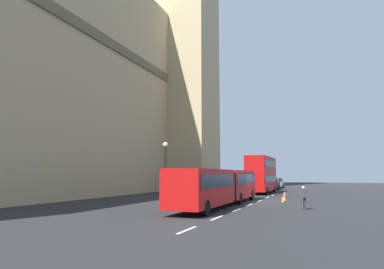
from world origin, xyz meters
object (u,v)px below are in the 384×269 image
(sedan_lead, at_px, (274,184))
(sedan_trailing, at_px, (278,183))
(traffic_cone_middle, at_px, (284,198))
(traffic_cone_west, at_px, (283,199))
(traffic_cone_east, at_px, (284,194))
(articulated_bus, at_px, (220,184))
(double_decker_bus, at_px, (262,173))
(pedestrian_near_cones, at_px, (304,197))
(street_lamp, at_px, (165,168))

(sedan_lead, xyz_separation_m, sedan_trailing, (6.46, 0.13, 0.00))
(traffic_cone_middle, bearing_deg, traffic_cone_west, -178.62)
(sedan_lead, xyz_separation_m, traffic_cone_west, (-26.55, -4.49, -0.63))
(traffic_cone_west, xyz_separation_m, traffic_cone_east, (8.99, 0.82, 0.00))
(articulated_bus, bearing_deg, traffic_cone_east, -13.90)
(double_decker_bus, relative_size, sedan_lead, 2.44)
(sedan_lead, relative_size, traffic_cone_middle, 7.59)
(traffic_cone_middle, xyz_separation_m, pedestrian_near_cones, (-7.63, -2.19, 0.63))
(sedan_lead, distance_m, traffic_cone_west, 26.93)
(sedan_trailing, height_order, pedestrian_near_cones, sedan_trailing)
(traffic_cone_east, height_order, pedestrian_near_cones, pedestrian_near_cones)
(articulated_bus, distance_m, traffic_cone_middle, 8.36)
(articulated_bus, bearing_deg, sedan_lead, 0.27)
(traffic_cone_middle, bearing_deg, double_decker_bus, 19.01)
(articulated_bus, distance_m, pedestrian_near_cones, 6.57)
(traffic_cone_west, bearing_deg, street_lamp, 125.32)
(pedestrian_near_cones, bearing_deg, double_decker_bus, 17.90)
(double_decker_bus, distance_m, street_lamp, 21.02)
(sedan_trailing, distance_m, traffic_cone_east, 24.33)
(double_decker_bus, height_order, traffic_cone_west, double_decker_bus)
(sedan_lead, distance_m, street_lamp, 33.17)
(sedan_trailing, relative_size, pedestrian_near_cones, 2.60)
(double_decker_bus, xyz_separation_m, sedan_trailing, (18.75, 0.28, -1.80))
(sedan_lead, height_order, traffic_cone_west, sedan_lead)
(sedan_lead, bearing_deg, street_lamp, 172.44)
(double_decker_bus, bearing_deg, street_lamp, 167.62)
(traffic_cone_middle, relative_size, traffic_cone_east, 1.00)
(double_decker_bus, bearing_deg, articulated_bus, -179.99)
(pedestrian_near_cones, bearing_deg, sedan_lead, 11.59)
(articulated_bus, xyz_separation_m, street_lamp, (-1.03, 4.51, 1.31))
(articulated_bus, xyz_separation_m, traffic_cone_west, (5.23, -4.34, -1.46))
(traffic_cone_east, relative_size, pedestrian_near_cones, 0.34)
(double_decker_bus, distance_m, traffic_cone_middle, 13.41)
(traffic_cone_west, distance_m, traffic_cone_middle, 1.79)
(sedan_trailing, distance_m, traffic_cone_west, 33.33)
(sedan_lead, xyz_separation_m, pedestrian_near_cones, (-32.39, -6.64, -0.00))
(articulated_bus, distance_m, traffic_cone_east, 14.72)
(double_decker_bus, height_order, pedestrian_near_cones, double_decker_bus)
(traffic_cone_east, bearing_deg, double_decker_bus, 33.75)
(street_lamp, bearing_deg, traffic_cone_middle, -47.52)
(traffic_cone_middle, height_order, street_lamp, street_lamp)
(articulated_bus, height_order, pedestrian_near_cones, articulated_bus)
(articulated_bus, relative_size, street_lamp, 3.16)
(traffic_cone_west, xyz_separation_m, street_lamp, (-6.27, 8.84, 2.77))
(traffic_cone_middle, height_order, traffic_cone_east, same)
(traffic_cone_west, bearing_deg, sedan_lead, 9.60)
(street_lamp, xyz_separation_m, pedestrian_near_cones, (0.43, -10.99, -2.14))
(articulated_bus, bearing_deg, sedan_trailing, 0.43)
(traffic_cone_west, bearing_deg, pedestrian_near_cones, -159.77)
(street_lamp, bearing_deg, double_decker_bus, -12.38)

